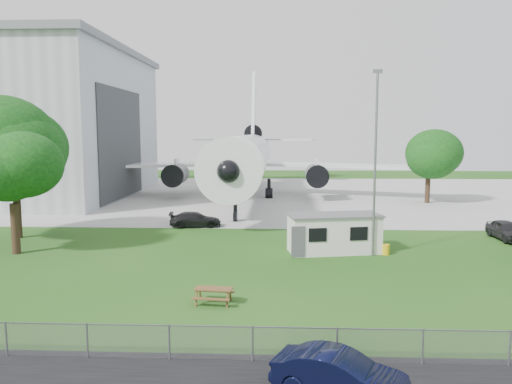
{
  "coord_description": "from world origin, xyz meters",
  "views": [
    {
      "loc": [
        1.87,
        -26.49,
        8.17
      ],
      "look_at": [
        0.36,
        8.0,
        4.0
      ],
      "focal_mm": 35.0,
      "sensor_mm": 36.0,
      "label": 1
    }
  ],
  "objects_px": {
    "airliner": "(247,155)",
    "car_centre_sedan": "(340,375)",
    "picnic_west": "(214,303)",
    "site_cabin": "(334,233)"
  },
  "relations": [
    {
      "from": "airliner",
      "to": "car_centre_sedan",
      "type": "distance_m",
      "value": 48.18
    },
    {
      "from": "picnic_west",
      "to": "car_centre_sedan",
      "type": "bearing_deg",
      "value": -53.01
    },
    {
      "from": "site_cabin",
      "to": "car_centre_sedan",
      "type": "distance_m",
      "value": 18.95
    },
    {
      "from": "site_cabin",
      "to": "picnic_west",
      "type": "xyz_separation_m",
      "value": [
        -6.91,
        -10.62,
        -1.31
      ]
    },
    {
      "from": "airliner",
      "to": "site_cabin",
      "type": "distance_m",
      "value": 30.05
    },
    {
      "from": "site_cabin",
      "to": "car_centre_sedan",
      "type": "xyz_separation_m",
      "value": [
        -1.92,
        -18.84,
        -0.62
      ]
    },
    {
      "from": "airliner",
      "to": "car_centre_sedan",
      "type": "height_order",
      "value": "airliner"
    },
    {
      "from": "airliner",
      "to": "site_cabin",
      "type": "xyz_separation_m",
      "value": [
        7.74,
        -28.77,
        -3.96
      ]
    },
    {
      "from": "airliner",
      "to": "site_cabin",
      "type": "bearing_deg",
      "value": -74.94
    },
    {
      "from": "picnic_west",
      "to": "site_cabin",
      "type": "bearing_deg",
      "value": 62.66
    }
  ]
}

